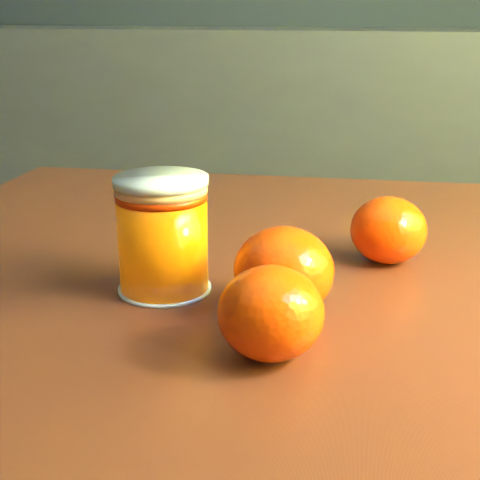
% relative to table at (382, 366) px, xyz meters
% --- Properties ---
extents(kitchen_counter, '(3.15, 0.60, 0.90)m').
position_rel_table_xyz_m(kitchen_counter, '(-0.95, 1.44, -0.18)').
color(kitchen_counter, '#555459').
rests_on(kitchen_counter, ground).
extents(table, '(1.07, 0.83, 0.73)m').
position_rel_table_xyz_m(table, '(0.00, 0.00, 0.00)').
color(table, '#622A18').
rests_on(table, ground).
extents(juice_glass, '(0.07, 0.07, 0.09)m').
position_rel_table_xyz_m(juice_glass, '(-0.16, -0.10, 0.14)').
color(juice_glass, '#E96004').
rests_on(juice_glass, table).
extents(orange_front, '(0.10, 0.10, 0.06)m').
position_rel_table_xyz_m(orange_front, '(-0.06, -0.11, 0.13)').
color(orange_front, '#FF4005').
rests_on(orange_front, table).
extents(orange_back, '(0.07, 0.07, 0.06)m').
position_rel_table_xyz_m(orange_back, '(-0.01, 0.02, 0.12)').
color(orange_back, '#FF4005').
rests_on(orange_back, table).
extents(orange_extra, '(0.08, 0.08, 0.06)m').
position_rel_table_xyz_m(orange_extra, '(-0.05, -0.18, 0.12)').
color(orange_extra, '#FF4005').
rests_on(orange_extra, table).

